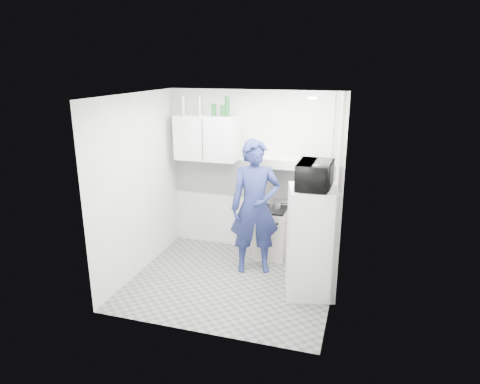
# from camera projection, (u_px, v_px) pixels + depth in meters

# --- Properties ---
(floor) EXTENTS (2.80, 2.80, 0.00)m
(floor) POSITION_uv_depth(u_px,v_px,m) (231.00, 281.00, 6.09)
(floor) COLOR gray
(floor) RESTS_ON ground
(ceiling) EXTENTS (2.80, 2.80, 0.00)m
(ceiling) POSITION_uv_depth(u_px,v_px,m) (230.00, 95.00, 5.34)
(ceiling) COLOR white
(ceiling) RESTS_ON wall_back
(wall_back) EXTENTS (2.80, 0.00, 2.80)m
(wall_back) POSITION_uv_depth(u_px,v_px,m) (255.00, 173.00, 6.86)
(wall_back) COLOR beige
(wall_back) RESTS_ON floor
(wall_left) EXTENTS (0.00, 2.60, 2.60)m
(wall_left) POSITION_uv_depth(u_px,v_px,m) (138.00, 186.00, 6.10)
(wall_left) COLOR beige
(wall_left) RESTS_ON floor
(wall_right) EXTENTS (0.00, 2.60, 2.60)m
(wall_right) POSITION_uv_depth(u_px,v_px,m) (337.00, 204.00, 5.32)
(wall_right) COLOR beige
(wall_right) RESTS_ON floor
(person) EXTENTS (0.84, 0.68, 1.97)m
(person) POSITION_uv_depth(u_px,v_px,m) (255.00, 207.00, 6.17)
(person) COLOR navy
(person) RESTS_ON floor
(stove) EXTENTS (0.48, 0.48, 0.77)m
(stove) POSITION_uv_depth(u_px,v_px,m) (271.00, 233.00, 6.80)
(stove) COLOR beige
(stove) RESTS_ON floor
(fridge) EXTENTS (0.74, 0.74, 1.47)m
(fridge) POSITION_uv_depth(u_px,v_px,m) (311.00, 242.00, 5.60)
(fridge) COLOR white
(fridge) RESTS_ON floor
(stove_top) EXTENTS (0.46, 0.46, 0.03)m
(stove_top) POSITION_uv_depth(u_px,v_px,m) (272.00, 210.00, 6.68)
(stove_top) COLOR black
(stove_top) RESTS_ON stove
(saucepan) EXTENTS (0.18, 0.18, 0.10)m
(saucepan) POSITION_uv_depth(u_px,v_px,m) (275.00, 205.00, 6.71)
(saucepan) COLOR silver
(saucepan) RESTS_ON stove_top
(microwave) EXTENTS (0.61, 0.42, 0.33)m
(microwave) POSITION_uv_depth(u_px,v_px,m) (315.00, 175.00, 5.34)
(microwave) COLOR black
(microwave) RESTS_ON fridge
(bottle_a) EXTENTS (0.07, 0.07, 0.29)m
(bottle_a) POSITION_uv_depth(u_px,v_px,m) (183.00, 106.00, 6.71)
(bottle_a) COLOR silver
(bottle_a) RESTS_ON upper_cabinet
(bottle_c) EXTENTS (0.07, 0.07, 0.29)m
(bottle_c) POSITION_uv_depth(u_px,v_px,m) (199.00, 106.00, 6.64)
(bottle_c) COLOR silver
(bottle_c) RESTS_ON upper_cabinet
(canister_a) EXTENTS (0.08, 0.08, 0.19)m
(canister_a) POSITION_uv_depth(u_px,v_px,m) (214.00, 110.00, 6.58)
(canister_a) COLOR #144C1E
(canister_a) RESTS_ON upper_cabinet
(canister_b) EXTENTS (0.09, 0.09, 0.17)m
(canister_b) POSITION_uv_depth(u_px,v_px,m) (223.00, 111.00, 6.54)
(canister_b) COLOR #144C1E
(canister_b) RESTS_ON upper_cabinet
(bottle_e) EXTENTS (0.08, 0.08, 0.30)m
(bottle_e) POSITION_uv_depth(u_px,v_px,m) (227.00, 106.00, 6.51)
(bottle_e) COLOR #144C1E
(bottle_e) RESTS_ON upper_cabinet
(upper_cabinet) EXTENTS (1.00, 0.35, 0.70)m
(upper_cabinet) POSITION_uv_depth(u_px,v_px,m) (207.00, 138.00, 6.75)
(upper_cabinet) COLOR white
(upper_cabinet) RESTS_ON wall_back
(range_hood) EXTENTS (0.60, 0.50, 0.14)m
(range_hood) POSITION_uv_depth(u_px,v_px,m) (280.00, 161.00, 6.42)
(range_hood) COLOR beige
(range_hood) RESTS_ON wall_back
(backsplash) EXTENTS (2.74, 0.03, 0.60)m
(backsplash) POSITION_uv_depth(u_px,v_px,m) (255.00, 179.00, 6.87)
(backsplash) COLOR white
(backsplash) RESTS_ON wall_back
(pipe_a) EXTENTS (0.05, 0.05, 2.60)m
(pipe_a) POSITION_uv_depth(u_px,v_px,m) (337.00, 180.00, 6.42)
(pipe_a) COLOR beige
(pipe_a) RESTS_ON floor
(pipe_b) EXTENTS (0.04, 0.04, 2.60)m
(pipe_b) POSITION_uv_depth(u_px,v_px,m) (329.00, 179.00, 6.45)
(pipe_b) COLOR beige
(pipe_b) RESTS_ON floor
(ceiling_spot_fixture) EXTENTS (0.10, 0.10, 0.02)m
(ceiling_spot_fixture) POSITION_uv_depth(u_px,v_px,m) (312.00, 98.00, 5.25)
(ceiling_spot_fixture) COLOR white
(ceiling_spot_fixture) RESTS_ON ceiling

